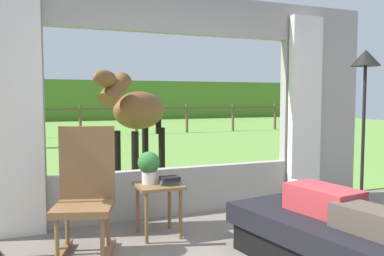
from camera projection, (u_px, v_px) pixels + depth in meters
The scene contains 15 objects.
back_wall_with_window at pixel (177, 108), 4.69m from camera, with size 5.20×0.12×2.55m.
curtain_panel_left at pixel (19, 115), 3.94m from camera, with size 0.44×0.10×2.40m, color silver.
curtain_panel_right at pixel (305, 111), 5.18m from camera, with size 0.44×0.10×2.40m, color silver.
outdoor_pasture_lawn at pixel (78, 134), 14.88m from camera, with size 36.00×21.68×0.02m, color olive.
distant_hill_ridge at pixel (60, 100), 23.90m from camera, with size 36.00×2.00×2.40m, color #4E7A29.
recliner_sofa at pixel (335, 243), 3.21m from camera, with size 1.17×1.82×0.42m.
reclining_person at pixel (340, 207), 3.14m from camera, with size 0.43×1.43×0.22m.
rocking_chair at pixel (86, 193), 3.51m from camera, with size 0.64×0.79×1.12m.
side_table at pixel (158, 193), 3.99m from camera, with size 0.44×0.44×0.52m.
potted_plant at pixel (149, 165), 3.99m from camera, with size 0.22×0.22×0.32m.
book_stack at pixel (169, 180), 3.95m from camera, with size 0.20×0.15×0.08m.
floor_lamp_right at pixel (365, 83), 4.44m from camera, with size 0.32×0.32×1.90m.
horse at pixel (137, 111), 6.33m from camera, with size 1.54×1.52×1.73m.
pasture_tree at pixel (9, 98), 10.60m from camera, with size 1.05×1.42×2.83m.
pasture_fence_line at pixel (80, 115), 14.10m from camera, with size 16.10×0.10×1.10m.
Camera 1 is at (-1.58, -2.16, 1.37)m, focal length 37.75 mm.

